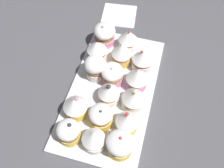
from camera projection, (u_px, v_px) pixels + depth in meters
The scene contains 19 objects.
ground_plane at pixel (112, 95), 70.36cm from camera, with size 180.00×180.00×3.00cm, color #4C4C51.
baking_tray at pixel (112, 91), 68.58cm from camera, with size 41.12×22.33×1.20cm.
cupcake_0 at pixel (105, 34), 74.37cm from camera, with size 6.51×6.51×7.15cm.
cupcake_1 at pixel (97, 51), 70.65cm from camera, with size 5.65×5.65×7.21cm.
cupcake_2 at pixel (95, 67), 67.46cm from camera, with size 5.85×5.85×7.21cm.
cupcake_3 at pixel (75, 106), 61.20cm from camera, with size 6.05×6.05×7.44cm.
cupcake_4 at pixel (69, 132), 58.13cm from camera, with size 5.56×5.56×6.75cm.
cupcake_5 at pixel (128, 39), 73.07cm from camera, with size 5.65×5.65×7.19cm.
cupcake_6 at pixel (120, 53), 70.11cm from camera, with size 5.75×5.75×7.52cm.
cupcake_7 at pixel (112, 74), 66.86cm from camera, with size 5.98×5.98×6.70cm.
cupcake_8 at pixel (108, 93), 63.63cm from camera, with size 5.61×5.61×7.16cm.
cupcake_9 at pixel (100, 116), 60.26cm from camera, with size 5.81×5.81×6.73cm.
cupcake_10 at pixel (95, 140), 57.08cm from camera, with size 5.55×5.55×6.64cm.
cupcake_11 at pixel (143, 59), 68.99cm from camera, with size 5.85×5.85×7.55cm.
cupcake_12 at pixel (137, 78), 65.51cm from camera, with size 5.83×5.83×7.50cm.
cupcake_13 at pixel (133, 98), 62.41cm from camera, with size 5.99×5.99×7.62cm.
cupcake_14 at pixel (127, 122), 59.17cm from camera, with size 5.62×5.62×7.35cm.
cupcake_15 at pixel (120, 145), 56.36cm from camera, with size 6.47×6.47×6.86cm.
napkin at pixel (119, 15), 84.98cm from camera, with size 10.72×11.27×0.60cm, color white.
Camera 1 is at (33.69, 9.31, 59.64)cm, focal length 40.06 mm.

